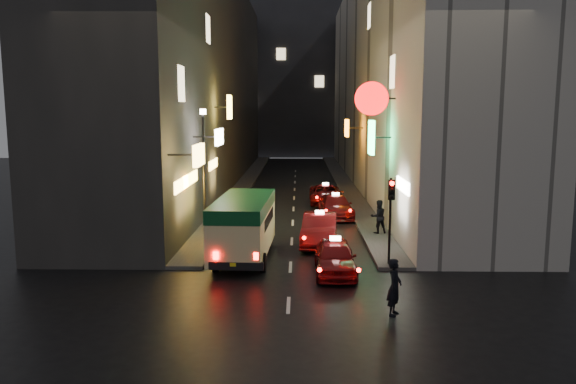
# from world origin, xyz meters

# --- Properties ---
(ground) EXTENTS (120.00, 120.00, 0.00)m
(ground) POSITION_xyz_m (0.00, 0.00, 0.00)
(ground) COLOR black
(ground) RESTS_ON ground
(building_left) EXTENTS (7.41, 52.00, 18.00)m
(building_left) POSITION_xyz_m (-8.00, 33.99, 9.00)
(building_left) COLOR #363331
(building_left) RESTS_ON ground
(building_right) EXTENTS (7.97, 52.00, 18.00)m
(building_right) POSITION_xyz_m (8.00, 34.00, 9.00)
(building_right) COLOR #AEA89F
(building_right) RESTS_ON ground
(building_far) EXTENTS (30.00, 10.00, 22.00)m
(building_far) POSITION_xyz_m (0.00, 66.00, 11.00)
(building_far) COLOR #35353A
(building_far) RESTS_ON ground
(sidewalk_left) EXTENTS (1.50, 52.00, 0.15)m
(sidewalk_left) POSITION_xyz_m (-4.25, 34.00, 0.07)
(sidewalk_left) COLOR #4D4A47
(sidewalk_left) RESTS_ON ground
(sidewalk_right) EXTENTS (1.50, 52.00, 0.15)m
(sidewalk_right) POSITION_xyz_m (4.25, 34.00, 0.07)
(sidewalk_right) COLOR #4D4A47
(sidewalk_right) RESTS_ON ground
(minibus) EXTENTS (2.43, 6.20, 2.63)m
(minibus) POSITION_xyz_m (-2.01, 9.75, 1.66)
(minibus) COLOR beige
(minibus) RESTS_ON ground
(taxi_near) EXTENTS (2.01, 4.86, 1.71)m
(taxi_near) POSITION_xyz_m (1.75, 7.60, 0.77)
(taxi_near) COLOR maroon
(taxi_near) RESTS_ON ground
(taxi_second) EXTENTS (2.68, 5.55, 1.88)m
(taxi_second) POSITION_xyz_m (1.32, 12.40, 0.86)
(taxi_second) COLOR maroon
(taxi_second) RESTS_ON ground
(taxi_third) EXTENTS (2.28, 4.89, 1.69)m
(taxi_third) POSITION_xyz_m (2.53, 19.36, 0.76)
(taxi_third) COLOR maroon
(taxi_third) RESTS_ON ground
(taxi_far) EXTENTS (1.90, 4.65, 1.65)m
(taxi_far) POSITION_xyz_m (2.16, 24.16, 0.74)
(taxi_far) COLOR maroon
(taxi_far) RESTS_ON ground
(pedestrian_crossing) EXTENTS (0.66, 0.79, 2.04)m
(pedestrian_crossing) POSITION_xyz_m (3.30, 3.19, 1.02)
(pedestrian_crossing) COLOR black
(pedestrian_crossing) RESTS_ON ground
(pedestrian_sidewalk) EXTENTS (0.81, 0.62, 1.92)m
(pedestrian_sidewalk) POSITION_xyz_m (4.36, 14.28, 1.11)
(pedestrian_sidewalk) COLOR black
(pedestrian_sidewalk) RESTS_ON sidewalk_right
(traffic_light) EXTENTS (0.26, 0.43, 3.50)m
(traffic_light) POSITION_xyz_m (4.00, 8.47, 2.69)
(traffic_light) COLOR black
(traffic_light) RESTS_ON sidewalk_right
(lamp_post) EXTENTS (0.28, 0.28, 6.22)m
(lamp_post) POSITION_xyz_m (-4.20, 13.00, 3.72)
(lamp_post) COLOR black
(lamp_post) RESTS_ON sidewalk_left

